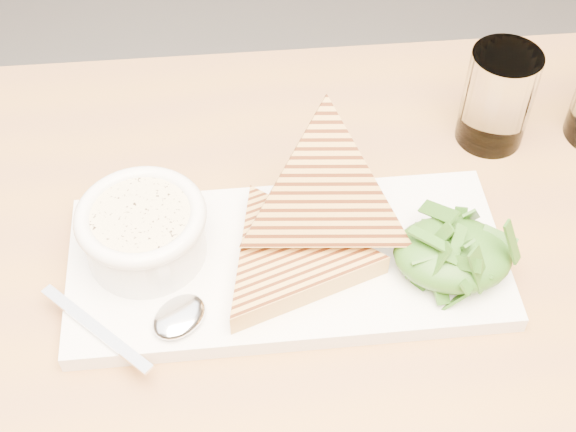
{
  "coord_description": "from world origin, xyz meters",
  "views": [
    {
      "loc": [
        -0.2,
        -0.22,
        1.33
      ],
      "look_at": [
        -0.21,
        0.24,
        0.8
      ],
      "focal_mm": 50.0,
      "sensor_mm": 36.0,
      "label": 1
    }
  ],
  "objects_px": {
    "soup_bowl": "(145,237)",
    "table_top": "(421,328)",
    "platter": "(287,262)",
    "glass_near": "(498,98)"
  },
  "relations": [
    {
      "from": "platter",
      "to": "glass_near",
      "type": "height_order",
      "value": "glass_near"
    },
    {
      "from": "soup_bowl",
      "to": "glass_near",
      "type": "relative_size",
      "value": 1.0
    },
    {
      "from": "platter",
      "to": "soup_bowl",
      "type": "height_order",
      "value": "soup_bowl"
    },
    {
      "from": "soup_bowl",
      "to": "glass_near",
      "type": "bearing_deg",
      "value": 28.36
    },
    {
      "from": "platter",
      "to": "soup_bowl",
      "type": "xyz_separation_m",
      "value": [
        -0.13,
        0.0,
        0.03
      ]
    },
    {
      "from": "soup_bowl",
      "to": "table_top",
      "type": "bearing_deg",
      "value": -11.38
    },
    {
      "from": "soup_bowl",
      "to": "glass_near",
      "type": "distance_m",
      "value": 0.38
    },
    {
      "from": "platter",
      "to": "soup_bowl",
      "type": "distance_m",
      "value": 0.13
    },
    {
      "from": "table_top",
      "to": "glass_near",
      "type": "bearing_deg",
      "value": 69.51
    },
    {
      "from": "table_top",
      "to": "platter",
      "type": "xyz_separation_m",
      "value": [
        -0.12,
        0.05,
        0.03
      ]
    }
  ]
}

